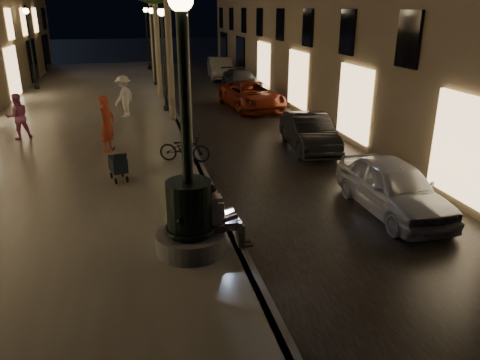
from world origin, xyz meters
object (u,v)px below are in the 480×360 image
object	(u,v)px
car_rear	(241,80)
car_fifth	(220,68)
fountain_lamppost	(189,205)
lamp_left_c	(29,37)
lamp_curb_d	(147,29)
car_third	(252,96)
car_front	(394,187)
pedestrian_pink	(18,116)
pedestrian_white	(124,96)
stroller	(118,164)
pedestrian_red	(107,124)
lamp_curb_a	(184,64)
lamp_curb_c	(153,35)
bicycle	(185,148)
lamp_curb_b	(163,45)
seated_man_laptop	(220,215)
car_second	(309,132)

from	to	relation	value
car_rear	car_fifth	xyz separation A→B (m)	(-0.35, 5.08, 0.12)
fountain_lamppost	lamp_left_c	size ratio (longest dim) A/B	1.08
fountain_lamppost	lamp_curb_d	bearing A→B (deg)	88.66
car_third	car_front	bearing A→B (deg)	-94.42
pedestrian_pink	pedestrian_white	bearing A→B (deg)	-165.37
car_rear	lamp_left_c	bearing A→B (deg)	167.39
stroller	car_fifth	size ratio (longest dim) A/B	0.22
pedestrian_red	car_front	bearing A→B (deg)	-107.41
fountain_lamppost	lamp_left_c	distance (m)	23.00
lamp_curb_a	lamp_left_c	bearing A→B (deg)	113.93
stroller	car_rear	distance (m)	17.21
pedestrian_pink	lamp_curb_c	bearing A→B (deg)	-138.86
bicycle	lamp_curb_a	bearing A→B (deg)	-21.06
pedestrian_pink	car_third	bearing A→B (deg)	179.75
lamp_curb_b	car_third	distance (m)	5.01
stroller	car_front	distance (m)	7.48
seated_man_laptop	car_second	world-z (taller)	seated_man_laptop
car_front	pedestrian_red	world-z (taller)	pedestrian_red
pedestrian_white	car_second	bearing A→B (deg)	81.08
lamp_curb_c	lamp_curb_a	bearing A→B (deg)	-90.00
pedestrian_red	pedestrian_white	bearing A→B (deg)	19.18
car_rear	pedestrian_white	world-z (taller)	pedestrian_white
lamp_curb_b	pedestrian_pink	bearing A→B (deg)	-145.82
car_second	car_third	bearing A→B (deg)	97.03
seated_man_laptop	lamp_curb_c	distance (m)	22.12
lamp_curb_a	car_second	xyz separation A→B (m)	(4.49, 0.83, -2.59)
car_front	car_fifth	size ratio (longest dim) A/B	0.88
car_second	pedestrian_white	size ratio (longest dim) A/B	2.12
lamp_curb_b	pedestrian_pink	world-z (taller)	lamp_curb_b
pedestrian_pink	lamp_curb_b	bearing A→B (deg)	-168.80
lamp_curb_d	car_front	distance (m)	29.27
lamp_curb_c	pedestrian_red	world-z (taller)	lamp_curb_c
lamp_curb_c	car_fifth	size ratio (longest dim) A/B	1.08
pedestrian_pink	lamp_curb_a	bearing A→B (deg)	121.92
lamp_left_c	pedestrian_white	size ratio (longest dim) A/B	2.62
car_front	stroller	bearing A→B (deg)	153.16
car_rear	car_second	bearing A→B (deg)	-96.77
fountain_lamppost	lamp_curb_a	distance (m)	6.37
lamp_curb_a	bicycle	world-z (taller)	lamp_curb_a
lamp_curb_c	car_rear	bearing A→B (deg)	-19.97
fountain_lamppost	car_front	distance (m)	5.41
fountain_lamppost	bicycle	distance (m)	5.95
car_second	pedestrian_red	distance (m)	7.05
pedestrian_pink	lamp_curb_d	bearing A→B (deg)	-129.17
lamp_curb_d	pedestrian_white	world-z (taller)	lamp_curb_d
lamp_curb_c	lamp_curb_d	bearing A→B (deg)	90.00
car_rear	bicycle	xyz separation A→B (m)	(-5.25, -14.24, 0.02)
car_front	pedestrian_red	size ratio (longest dim) A/B	2.05
lamp_curb_a	pedestrian_red	xyz separation A→B (m)	(-2.49, 1.66, -2.08)
lamp_left_c	car_third	size ratio (longest dim) A/B	0.99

